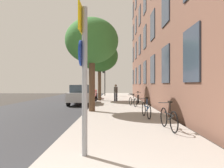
{
  "coord_description": "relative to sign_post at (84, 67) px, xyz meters",
  "views": [
    {
      "loc": [
        0.58,
        -1.71,
        1.66
      ],
      "look_at": [
        0.47,
        13.11,
        1.7
      ],
      "focal_mm": 31.9,
      "sensor_mm": 36.0,
      "label": 1
    }
  ],
  "objects": [
    {
      "name": "bicycle_0",
      "position": [
        2.53,
        2.48,
        -1.53
      ],
      "size": [
        0.42,
        1.68,
        0.99
      ],
      "color": "black",
      "rests_on": "sidewalk"
    },
    {
      "name": "tree_far",
      "position": [
        -0.7,
        14.88,
        2.36
      ],
      "size": [
        3.57,
        3.57,
        5.82
      ],
      "color": "brown",
      "rests_on": "sidewalk"
    },
    {
      "name": "road_asphalt",
      "position": [
        -4.43,
        12.4,
        -2.04
      ],
      "size": [
        7.0,
        38.0,
        0.01
      ],
      "primitive_type": "cube",
      "color": "#2D2D30",
      "rests_on": "ground"
    },
    {
      "name": "car_1",
      "position": [
        -2.21,
        17.84,
        -1.2
      ],
      "size": [
        1.8,
        4.49,
        1.62
      ],
      "color": "red",
      "rests_on": "road_asphalt"
    },
    {
      "name": "traffic_light",
      "position": [
        -0.63,
        23.22,
        0.8
      ],
      "size": [
        0.43,
        0.24,
        3.99
      ],
      "color": "black",
      "rests_on": "sidewalk"
    },
    {
      "name": "sidewalk",
      "position": [
        1.17,
        12.4,
        -1.98
      ],
      "size": [
        4.2,
        38.0,
        0.12
      ],
      "primitive_type": "cube",
      "color": "#9E9389",
      "rests_on": "ground"
    },
    {
      "name": "ground_plane",
      "position": [
        -2.33,
        12.4,
        -2.04
      ],
      "size": [
        41.8,
        41.8,
        0.0
      ],
      "primitive_type": "plane",
      "color": "#332D28"
    },
    {
      "name": "car_0",
      "position": [
        -1.95,
        11.94,
        -1.2
      ],
      "size": [
        1.86,
        3.93,
        1.62
      ],
      "color": "#B7B7BC",
      "rests_on": "road_asphalt"
    },
    {
      "name": "sign_post",
      "position": [
        0.0,
        0.0,
        0.0
      ],
      "size": [
        0.15,
        0.6,
        3.27
      ],
      "color": "gray",
      "rests_on": "sidewalk"
    },
    {
      "name": "bicycle_2",
      "position": [
        2.03,
        9.83,
        -1.57
      ],
      "size": [
        0.53,
        1.62,
        0.89
      ],
      "color": "black",
      "rests_on": "sidewalk"
    },
    {
      "name": "bicycle_1",
      "position": [
        2.18,
        4.96,
        -1.55
      ],
      "size": [
        0.42,
        1.62,
        0.95
      ],
      "color": "black",
      "rests_on": "sidewalk"
    },
    {
      "name": "bicycle_3",
      "position": [
        2.65,
        11.77,
        -1.53
      ],
      "size": [
        0.5,
        1.7,
        0.99
      ],
      "color": "black",
      "rests_on": "sidewalk"
    },
    {
      "name": "tree_near",
      "position": [
        -0.6,
        7.19,
        2.11
      ],
      "size": [
        3.07,
        3.07,
        5.38
      ],
      "color": "brown",
      "rests_on": "sidewalk"
    },
    {
      "name": "pedestrian_0",
      "position": [
        0.87,
        14.21,
        -1.03
      ],
      "size": [
        0.4,
        0.4,
        1.55
      ],
      "color": "#26262D",
      "rests_on": "sidewalk"
    }
  ]
}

